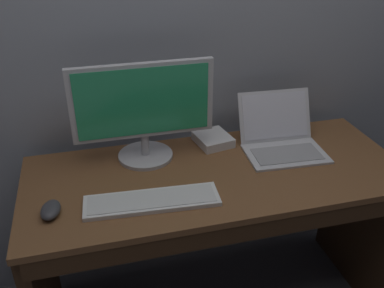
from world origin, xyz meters
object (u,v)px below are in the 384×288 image
at_px(computer_mouse, 51,210).
at_px(external_drive_box, 213,139).
at_px(wired_keyboard, 152,201).
at_px(external_monitor, 143,110).
at_px(laptop_silver, 282,139).

distance_m(computer_mouse, external_drive_box, 0.77).
distance_m(wired_keyboard, computer_mouse, 0.35).
bearing_deg(external_monitor, computer_mouse, -142.36).
relative_size(wired_keyboard, external_drive_box, 3.10).
height_order(wired_keyboard, external_drive_box, external_drive_box).
xyz_separation_m(external_monitor, wired_keyboard, (-0.03, -0.31, -0.22)).
height_order(laptop_silver, external_monitor, external_monitor).
height_order(wired_keyboard, computer_mouse, computer_mouse).
relative_size(computer_mouse, external_drive_box, 0.69).
bearing_deg(external_drive_box, computer_mouse, -153.28).
relative_size(external_monitor, computer_mouse, 5.22).
distance_m(laptop_silver, external_drive_box, 0.30).
bearing_deg(computer_mouse, external_monitor, 47.27).
bearing_deg(laptop_silver, external_drive_box, 156.41).
bearing_deg(computer_mouse, wired_keyboard, 6.13).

